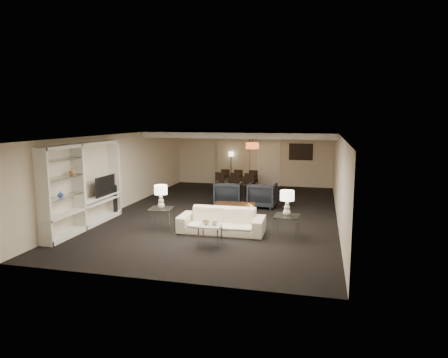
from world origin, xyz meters
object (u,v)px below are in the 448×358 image
object	(u,v)px
table_lamp_left	(161,197)
floor_lamp	(231,169)
sofa	(222,221)
side_table_left	(161,219)
vase_blue	(61,194)
floor_speaker	(115,200)
dining_table	(237,185)
armchair_left	(228,194)
table_lamp_right	(287,203)
armchair_right	(262,195)
chair_nl	(219,183)
chair_fr	(254,180)
pendant_light	(252,146)
chair_nm	(233,184)
television	(102,186)
chair_nr	(248,185)
coffee_table	(234,211)
vase_amber	(72,171)
side_table_right	(286,227)
chair_fm	(240,179)
chair_fl	(226,179)
marble_table	(210,235)

from	to	relation	value
table_lamp_left	floor_lamp	xyz separation A→B (m)	(0.27, 7.41, -0.14)
sofa	side_table_left	distance (m)	1.70
vase_blue	floor_speaker	bearing A→B (deg)	87.45
table_lamp_left	dining_table	xyz separation A→B (m)	(0.84, 5.95, -0.61)
armchair_left	table_lamp_right	bearing A→B (deg)	118.86
armchair_right	chair_nl	bearing A→B (deg)	-41.45
table_lamp_right	chair_fr	distance (m)	6.90
table_lamp_left	dining_table	bearing A→B (deg)	81.93
pendant_light	armchair_left	distance (m)	2.87
chair_nm	floor_lamp	xyz separation A→B (m)	(-0.57, 2.11, 0.33)
television	floor_lamp	bearing A→B (deg)	-18.61
armchair_right	floor_speaker	distance (m)	4.82
sofa	chair_nm	distance (m)	5.37
chair_nr	floor_lamp	size ratio (longest dim) A/B	0.56
dining_table	coffee_table	bearing A→B (deg)	-83.46
table_lamp_left	chair_fr	xyz separation A→B (m)	(1.44, 6.60, -0.48)
vase_amber	floor_lamp	size ratio (longest dim) A/B	0.11
side_table_right	pendant_light	bearing A→B (deg)	108.18
pendant_light	vase_blue	world-z (taller)	pendant_light
floor_speaker	chair_nm	distance (m)	5.09
table_lamp_left	vase_blue	bearing A→B (deg)	-145.95
pendant_light	chair_nm	distance (m)	1.69
coffee_table	side_table_left	size ratio (longest dim) A/B	2.00
pendant_light	vase_blue	bearing A→B (deg)	-116.90
side_table_left	floor_speaker	distance (m)	2.25
side_table_right	chair_fr	world-z (taller)	chair_fr
coffee_table	chair_fr	bearing A→B (deg)	92.94
coffee_table	chair_fm	distance (m)	5.08
chair_fm	table_lamp_left	bearing A→B (deg)	90.62
coffee_table	floor_speaker	world-z (taller)	floor_speaker
pendant_light	side_table_right	size ratio (longest dim) A/B	0.84
table_lamp_left	vase_blue	xyz separation A→B (m)	(-2.08, -1.41, 0.24)
side_table_right	vase_blue	bearing A→B (deg)	-165.60
side_table_left	chair_fl	bearing A→B (deg)	87.89
chair_nl	chair_fm	bearing A→B (deg)	66.67
sofa	television	bearing A→B (deg)	171.52
chair_nm	chair_fl	world-z (taller)	same
chair_fl	television	bearing A→B (deg)	67.79
table_lamp_right	marble_table	distance (m)	2.12
vase_blue	floor_lamp	size ratio (longest dim) A/B	0.10
floor_speaker	floor_lamp	xyz separation A→B (m)	(2.25, 6.34, 0.27)
chair_fl	armchair_right	bearing A→B (deg)	120.34
side_table_left	armchair_right	bearing A→B (deg)	55.12
pendant_light	chair_nr	xyz separation A→B (m)	(-0.08, -0.41, -1.50)
pendant_light	armchair_left	world-z (taller)	pendant_light
vase_amber	floor_lamp	xyz separation A→B (m)	(2.36, 8.29, -0.89)
armchair_right	television	bearing A→B (deg)	35.56
chair_fl	coffee_table	bearing A→B (deg)	104.65
coffee_table	marble_table	xyz separation A→B (m)	(0.00, -2.70, 0.04)
vase_amber	floor_speaker	world-z (taller)	vase_amber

